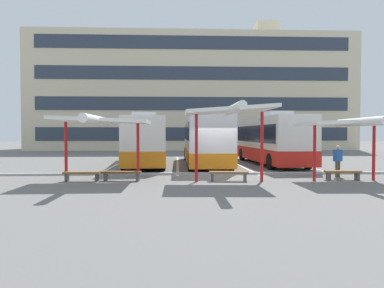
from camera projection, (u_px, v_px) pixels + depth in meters
The scene contains 18 objects.
ground_plane at pixel (219, 176), 18.27m from camera, with size 160.00×160.00×0.00m, color slate.
terminal_building at pixel (192, 95), 51.28m from camera, with size 43.71×13.07×18.39m.
coach_bus_0 at pixel (144, 141), 24.81m from camera, with size 3.41×11.59×3.58m.
coach_bus_1 at pixel (205, 140), 24.83m from camera, with size 2.70×12.13×3.78m.
coach_bus_2 at pixel (270, 141), 25.01m from camera, with size 3.08×10.82×3.67m.
lane_stripe_0 at pixel (117, 164), 24.94m from camera, with size 0.16×14.00×0.01m, color white.
lane_stripe_1 at pixel (178, 164), 25.12m from camera, with size 0.16×14.00×0.01m, color white.
lane_stripe_2 at pixel (237, 164), 25.30m from camera, with size 0.16×14.00×0.01m, color white.
lane_stripe_3 at pixel (295, 164), 25.49m from camera, with size 0.16×14.00×0.01m, color white.
waiting_shelter_0 at pixel (101, 122), 15.87m from camera, with size 4.31×4.62×2.98m.
bench_0 at pixel (82, 174), 16.04m from camera, with size 1.66×0.42×0.45m.
bench_1 at pixel (122, 174), 16.22m from camera, with size 1.83×0.59×0.45m.
waiting_shelter_1 at pixel (230, 112), 15.61m from camera, with size 4.01×4.60×3.49m.
bench_2 at pixel (229, 174), 16.14m from camera, with size 1.83×0.60×0.45m.
waiting_shelter_2 at pixel (347, 124), 16.03m from camera, with size 3.83×4.73×2.88m.
bench_3 at pixel (343, 173), 16.50m from camera, with size 1.68×0.47×0.45m.
platform_kerb at pixel (218, 174), 18.69m from camera, with size 44.00×0.24×0.12m, color #ADADA8.
waiting_passenger_0 at pixel (338, 159), 17.71m from camera, with size 0.51×0.41×1.60m.
Camera 1 is at (-2.17, -18.14, 2.20)m, focal length 32.71 mm.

